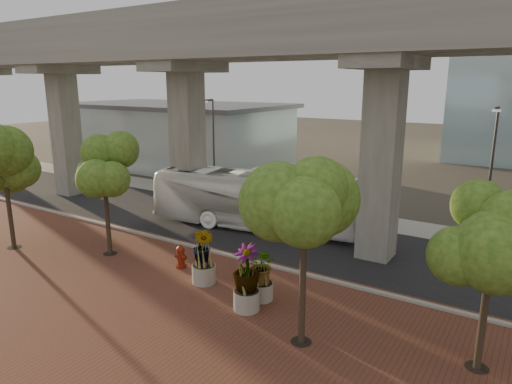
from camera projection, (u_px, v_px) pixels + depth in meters
The scene contains 18 objects.
ground at pixel (252, 246), 24.17m from camera, with size 160.00×160.00×0.00m, color #3B352A.
brick_plaza at pixel (139, 306), 17.63m from camera, with size 70.00×13.00×0.06m, color brown.
asphalt_road at pixel (271, 235), 25.80m from camera, with size 90.00×8.00×0.04m, color black.
curb_strip at pixel (230, 256), 22.52m from camera, with size 70.00×0.25×0.16m, color #99978E.
far_sidewalk at pixel (314, 212), 30.29m from camera, with size 90.00×3.00×0.06m, color #99978E.
transit_viaduct at pixel (272, 104), 24.08m from camera, with size 72.00×5.60×12.40m.
station_pavilion at pixel (175, 134), 47.00m from camera, with size 23.00×13.00×6.30m.
transit_bus at pixel (255, 200), 26.73m from camera, with size 2.91×12.41×3.46m, color white.
fire_hydrant at pixel (181, 256), 21.08m from camera, with size 0.56×0.50×1.12m.
planter_front at pixel (262, 268), 17.79m from camera, with size 1.98×1.98×2.18m.
planter_right at pixel (246, 271), 16.92m from camera, with size 2.42×2.42×2.58m.
planter_left at pixel (203, 249), 19.25m from camera, with size 2.25×2.25×2.48m.
street_tree_far_west at pixel (3, 165), 22.73m from camera, with size 3.93×3.93×6.18m.
street_tree_near_west at pixel (103, 167), 21.83m from camera, with size 3.37×3.37×5.99m.
street_tree_near_east at pixel (305, 208), 14.05m from camera, with size 3.78×3.78×6.35m.
street_tree_far_east at pixel (494, 238), 12.81m from camera, with size 3.53×3.53×5.77m.
streetlamp_west at pixel (213, 141), 33.46m from camera, with size 0.36×1.04×7.20m.
streetlamp_east at pixel (491, 170), 22.13m from camera, with size 0.36×1.06×7.30m.
Camera 1 is at (12.52, -19.07, 8.49)m, focal length 32.00 mm.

